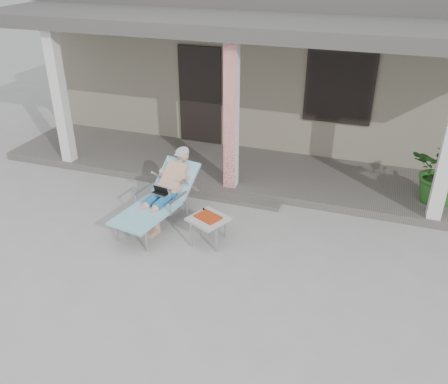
% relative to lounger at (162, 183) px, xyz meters
% --- Properties ---
extents(ground, '(60.00, 60.00, 0.00)m').
position_rel_lounger_xyz_m(ground, '(0.74, -0.82, -0.71)').
color(ground, '#9E9E99').
rests_on(ground, ground).
extents(house, '(10.40, 5.40, 3.30)m').
position_rel_lounger_xyz_m(house, '(0.74, 5.67, 0.95)').
color(house, gray).
rests_on(house, ground).
extents(porch_deck, '(10.00, 2.00, 0.15)m').
position_rel_lounger_xyz_m(porch_deck, '(0.74, 2.18, -0.64)').
color(porch_deck, '#605B56').
rests_on(porch_deck, ground).
extents(porch_overhang, '(10.00, 2.30, 2.85)m').
position_rel_lounger_xyz_m(porch_overhang, '(0.74, 2.12, 2.08)').
color(porch_overhang, silver).
rests_on(porch_overhang, porch_deck).
extents(porch_step, '(2.00, 0.30, 0.07)m').
position_rel_lounger_xyz_m(porch_step, '(0.74, 1.03, -0.67)').
color(porch_step, '#605B56').
rests_on(porch_step, ground).
extents(lounger, '(0.95, 1.84, 1.16)m').
position_rel_lounger_xyz_m(lounger, '(0.00, 0.00, 0.00)').
color(lounger, '#B7B7BC').
rests_on(lounger, ground).
extents(side_table, '(0.68, 0.68, 0.46)m').
position_rel_lounger_xyz_m(side_table, '(0.93, -0.35, -0.32)').
color(side_table, '#B4B4AF').
rests_on(side_table, ground).
extents(potted_palm, '(1.28, 1.21, 1.12)m').
position_rel_lounger_xyz_m(potted_palm, '(4.33, 1.87, -0.00)').
color(potted_palm, '#26591E').
rests_on(potted_palm, porch_deck).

